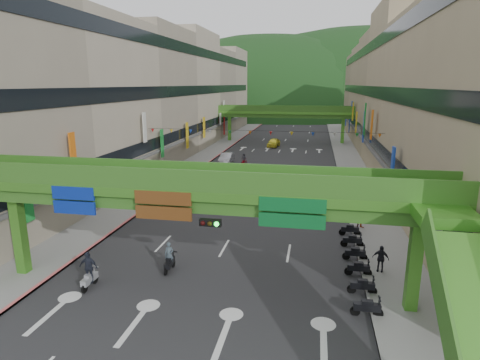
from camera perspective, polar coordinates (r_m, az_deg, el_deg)
name	(u,v)px	position (r m, az deg, el deg)	size (l,w,h in m)	color
road_slab	(277,155)	(64.71, 5.27, 3.52)	(18.00, 140.00, 0.02)	#28282B
sidewalk_left	(211,153)	(66.62, -4.21, 3.89)	(4.00, 140.00, 0.15)	gray
sidewalk_right	(347,157)	(64.63, 15.04, 3.16)	(4.00, 140.00, 0.15)	gray
curb_left	(222,153)	(66.16, -2.61, 3.86)	(0.20, 140.00, 0.18)	#CC5959
curb_right	(335,157)	(64.50, 13.36, 3.25)	(0.20, 140.00, 0.18)	gray
building_row_left	(163,95)	(68.18, -10.94, 11.84)	(12.80, 95.00, 19.00)	#9E937F
building_row_right	(407,96)	(64.80, 22.69, 10.98)	(12.80, 95.00, 19.00)	gray
overpass_near	(212,205)	(20.40, -4.01, -3.62)	(28.00, 12.27, 7.10)	#4C9E2D
overpass_far	(285,114)	(78.90, 6.43, 9.25)	(28.00, 2.20, 7.10)	#4C9E2D
hill_left	(267,110)	(175.08, 3.85, 9.85)	(168.00, 140.00, 112.00)	#1C4419
hill_right	(359,109)	(194.72, 16.53, 9.70)	(208.00, 176.00, 128.00)	#1C4419
bunting_string	(260,133)	(44.18, 2.91, 6.70)	(26.00, 0.36, 0.47)	black
scooter_rider_near	(169,258)	(25.27, -10.02, -10.90)	(0.61, 1.60, 1.86)	black
scooter_rider_mid	(265,183)	(41.74, 3.61, -0.43)	(1.05, 1.58, 2.21)	black
scooter_rider_left	(89,270)	(24.39, -20.74, -11.86)	(1.08, 1.60, 2.19)	gray
scooter_rider_far	(244,160)	(55.52, 0.57, 2.89)	(0.82, 1.60, 1.90)	#6D000D
parked_scooter_row	(357,260)	(26.44, 16.26, -10.88)	(1.60, 11.55, 1.08)	black
car_silver	(226,159)	(57.48, -1.94, 3.07)	(1.62, 4.65, 1.53)	#A3A4AB
car_yellow	(274,143)	(73.31, 4.81, 5.31)	(1.80, 4.47, 1.52)	yellow
pedestrian_red	(362,220)	(32.98, 16.92, -5.41)	(0.81, 0.63, 1.67)	#CD4117
pedestrian_dark	(380,261)	(26.06, 19.34, -10.78)	(0.96, 0.40, 1.64)	black
pedestrian_blue	(360,203)	(37.31, 16.69, -3.16)	(0.80, 0.51, 1.72)	#384563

